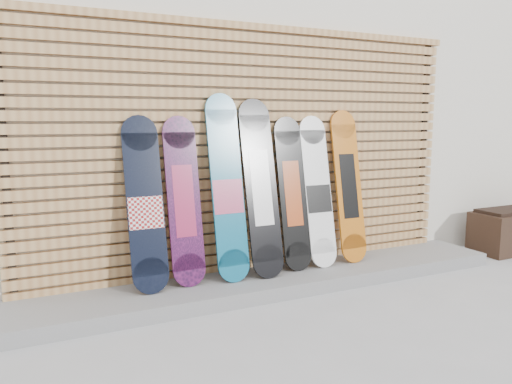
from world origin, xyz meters
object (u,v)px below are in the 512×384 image
snowboard_6 (348,186)px  snowboard_0 (145,205)px  snowboard_2 (227,189)px  snowboard_4 (292,193)px  snowboard_5 (318,192)px  snowboard_1 (184,201)px  snowboard_3 (261,188)px

snowboard_6 → snowboard_0: bearing=-179.7°
snowboard_0 → snowboard_2: size_ratio=0.88×
snowboard_2 → snowboard_4: bearing=1.9°
snowboard_0 → snowboard_5: size_ratio=1.00×
snowboard_1 → snowboard_2: snowboard_2 is taller
snowboard_4 → snowboard_6: snowboard_6 is taller
snowboard_3 → snowboard_5: bearing=2.6°
snowboard_5 → snowboard_4: bearing=178.1°
snowboard_3 → snowboard_6: snowboard_3 is taller
snowboard_0 → snowboard_4: size_ratio=1.01×
snowboard_2 → snowboard_6: 1.26m
snowboard_3 → snowboard_5: 0.61m
snowboard_0 → snowboard_3: size_ratio=0.91×
snowboard_3 → snowboard_6: bearing=2.1°
snowboard_1 → snowboard_2: bearing=-4.5°
snowboard_0 → snowboard_5: (1.61, 0.00, -0.00)m
snowboard_1 → snowboard_5: (1.28, -0.02, -0.01)m
snowboard_0 → snowboard_5: 1.61m
snowboard_1 → snowboard_2: 0.38m
snowboard_1 → snowboard_3: snowboard_3 is taller
snowboard_0 → snowboard_1: size_ratio=1.00×
snowboard_5 → snowboard_6: size_ratio=0.96×
snowboard_1 → snowboard_3: (0.68, -0.04, 0.07)m
snowboard_2 → snowboard_6: size_ratio=1.09×
snowboard_3 → snowboard_5: snowboard_3 is taller
snowboard_1 → snowboard_2: (0.37, -0.03, 0.08)m
snowboard_0 → snowboard_2: snowboard_2 is taller
snowboard_0 → snowboard_3: bearing=-1.3°
snowboard_3 → snowboard_0: bearing=178.7°
snowboard_1 → snowboard_4: 1.02m
snowboard_4 → snowboard_0: bearing=-179.5°
snowboard_5 → snowboard_6: (0.35, 0.01, 0.04)m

